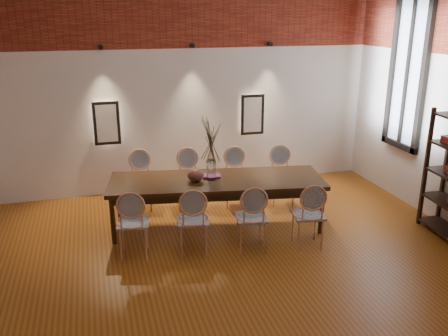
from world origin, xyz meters
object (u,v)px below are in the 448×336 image
object	(u,v)px
chair_near_c	(251,217)
dining_table	(217,203)
chair_far_c	(236,178)
vase	(211,170)
bowl	(196,175)
chair_far_b	(188,180)
book	(212,176)
chair_near_a	(133,223)
chair_far_d	(282,177)
chair_near_b	(193,220)
chair_near_d	(308,215)
chair_far_a	(140,182)

from	to	relation	value
chair_near_c	dining_table	bearing A→B (deg)	116.54
chair_far_c	vase	distance (m)	1.01
chair_near_c	bowl	distance (m)	1.08
bowl	chair_far_b	bearing A→B (deg)	86.05
book	bowl	bearing A→B (deg)	-157.36
chair_near_a	chair_near_c	distance (m)	1.56
chair_far_c	vase	world-z (taller)	vase
dining_table	book	world-z (taller)	book
chair_far_c	chair_far_d	distance (m)	0.78
chair_near_a	chair_near_b	distance (m)	0.78
chair_near_c	chair_far_c	xyz separation A→B (m)	(0.26, 1.54, 0.00)
chair_near_b	chair_near_c	bearing A→B (deg)	0.00
chair_near_d	bowl	xyz separation A→B (m)	(-1.34, 0.97, 0.37)
chair_near_b	chair_far_c	bearing A→B (deg)	63.46
chair_far_b	chair_near_c	bearing A→B (deg)	116.54
chair_near_c	chair_far_c	distance (m)	1.57
chair_near_c	chair_far_a	world-z (taller)	same
chair_far_a	vase	xyz separation A→B (m)	(0.95, -0.95, 0.43)
chair_near_a	chair_far_b	bearing A→B (deg)	63.46
dining_table	chair_near_b	distance (m)	0.88
chair_far_b	chair_far_c	bearing A→B (deg)	180.00
chair_near_c	chair_far_a	xyz separation A→B (m)	(-1.28, 1.80, 0.00)
vase	bowl	bearing A→B (deg)	-177.25
chair_near_d	chair_far_d	bearing A→B (deg)	90.00
chair_far_c	vase	bearing A→B (deg)	58.98
chair_near_a	book	bearing A→B (deg)	38.67
dining_table	chair_near_a	size ratio (longest dim) A/B	3.33
chair_near_d	chair_near_b	bearing A→B (deg)	180.00
dining_table	chair_far_a	bearing A→B (deg)	146.28
chair_near_b	vase	bearing A→B (deg)	68.32
chair_near_a	chair_near_d	world-z (taller)	same
chair_near_a	bowl	xyz separation A→B (m)	(0.97, 0.58, 0.37)
chair_near_b	chair_far_d	bearing A→B (deg)	45.03
dining_table	bowl	distance (m)	0.56
dining_table	chair_far_b	world-z (taller)	chair_far_b
chair_far_a	chair_far_b	distance (m)	0.78
chair_far_a	vase	world-z (taller)	vase
chair_far_b	book	world-z (taller)	chair_far_b
chair_near_a	chair_far_d	xyz separation A→B (m)	(2.57, 1.16, 0.00)
chair_far_a	chair_far_b	bearing A→B (deg)	180.00
chair_far_d	vase	world-z (taller)	vase
chair_far_d	dining_table	bearing A→B (deg)	33.72
chair_near_a	chair_far_c	world-z (taller)	same
chair_near_a	chair_far_a	xyz separation A→B (m)	(0.26, 1.54, 0.00)
chair_near_c	chair_far_b	size ratio (longest dim) A/B	1.00
chair_near_b	chair_near_d	size ratio (longest dim) A/B	1.00
vase	bowl	size ratio (longest dim) A/B	1.25
dining_table	chair_far_c	distance (m)	0.88
vase	bowl	distance (m)	0.24
chair_near_c	chair_far_b	world-z (taller)	same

